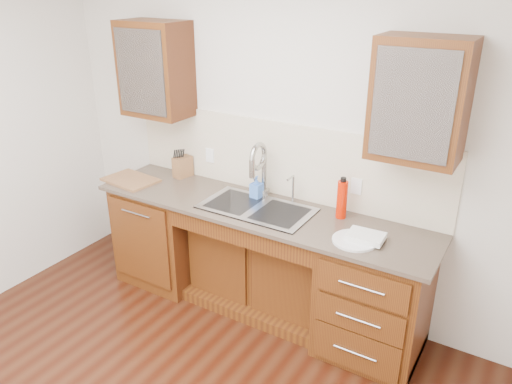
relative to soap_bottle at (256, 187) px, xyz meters
The scene contains 23 objects.
wall_back 0.43m from the soap_bottle, 65.64° to the left, with size 4.00×0.10×2.70m, color silver.
base_cabinet_left 1.03m from the soap_bottle, behind, with size 0.70×0.62×0.88m, color #593014.
base_cabinet_center 0.66m from the soap_bottle, 24.23° to the right, with size 1.20×0.44×0.70m, color #593014.
base_cabinet_right 1.20m from the soap_bottle, ahead, with size 0.70×0.62×0.88m, color #593014.
countertop 0.21m from the soap_bottle, 56.02° to the right, with size 2.70×0.65×0.03m, color #84705B.
backsplash 0.28m from the soap_bottle, 58.12° to the left, with size 2.70×0.02×0.59m, color beige.
sink 0.26m from the soap_bottle, 58.50° to the right, with size 0.84×0.46×0.19m, color #9E9EA5.
faucet 0.13m from the soap_bottle, 63.86° to the left, with size 0.04×0.04×0.40m, color #999993.
filter_tap 0.29m from the soap_bottle, 14.78° to the left, with size 0.02×0.02×0.24m, color #999993.
upper_cabinet_left 1.26m from the soap_bottle, behind, with size 0.55×0.34×0.75m, color #593014.
upper_cabinet_right 1.42m from the soap_bottle, ahead, with size 0.55×0.34×0.75m, color #593014.
outlet_left 0.58m from the soap_bottle, 164.67° to the left, with size 0.08×0.01×0.12m, color white.
outlet_right 0.78m from the soap_bottle, 11.31° to the left, with size 0.08×0.01×0.12m, color white.
soap_bottle is the anchor object (origin of this frame).
water_bottle 0.70m from the soap_bottle, ahead, with size 0.08×0.08×0.28m, color #C61700.
plate 0.95m from the soap_bottle, 16.19° to the right, with size 0.30×0.30×0.02m, color white.
dish_towel 1.00m from the soap_bottle, 12.86° to the right, with size 0.24×0.17×0.04m, color white.
knife_block 0.79m from the soap_bottle, behind, with size 0.10×0.16×0.18m, color brown.
cutting_board 1.13m from the soap_bottle, 167.25° to the right, with size 0.44×0.31×0.02m, color #996123.
cup_left_a 1.32m from the soap_bottle, behind, with size 0.12×0.12×0.09m, color white.
cup_left_b 1.18m from the soap_bottle, behind, with size 0.09×0.09×0.09m, color silver.
cup_right_a 1.34m from the soap_bottle, ahead, with size 0.12×0.12×0.09m, color white.
cup_right_b 1.45m from the soap_bottle, ahead, with size 0.10×0.10×0.10m, color white.
Camera 1 is at (1.74, -1.49, 2.51)m, focal length 35.00 mm.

